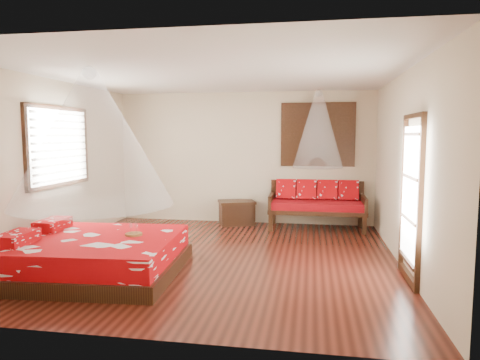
{
  "coord_description": "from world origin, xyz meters",
  "views": [
    {
      "loc": [
        1.45,
        -6.34,
        1.89
      ],
      "look_at": [
        0.28,
        0.58,
        1.15
      ],
      "focal_mm": 32.0,
      "sensor_mm": 36.0,
      "label": 1
    }
  ],
  "objects": [
    {
      "name": "bed",
      "position": [
        -1.47,
        -1.05,
        0.25
      ],
      "size": [
        2.36,
        2.16,
        0.65
      ],
      "rotation": [
        0.0,
        0.0,
        0.06
      ],
      "color": "black",
      "rests_on": "floor"
    },
    {
      "name": "window_left",
      "position": [
        -2.71,
        0.2,
        1.7
      ],
      "size": [
        0.1,
        1.74,
        1.34
      ],
      "color": "black",
      "rests_on": "wall_left"
    },
    {
      "name": "storage_chest",
      "position": [
        -0.1,
        2.45,
        0.26
      ],
      "size": [
        0.88,
        0.76,
        0.51
      ],
      "rotation": [
        0.0,
        0.0,
        0.35
      ],
      "color": "black",
      "rests_on": "floor"
    },
    {
      "name": "shutter_panel",
      "position": [
        1.56,
        2.72,
        1.9
      ],
      "size": [
        1.52,
        0.06,
        1.32
      ],
      "color": "black",
      "rests_on": "wall_back"
    },
    {
      "name": "mosquito_net_main",
      "position": [
        -1.44,
        -1.04,
        1.85
      ],
      "size": [
        2.13,
        2.13,
        1.8
      ],
      "primitive_type": "cone",
      "color": "white",
      "rests_on": "ceiling"
    },
    {
      "name": "daybed",
      "position": [
        1.56,
        2.39,
        0.52
      ],
      "size": [
        1.91,
        0.85,
        0.97
      ],
      "color": "black",
      "rests_on": "floor"
    },
    {
      "name": "mosquito_net_daybed",
      "position": [
        1.56,
        2.25,
        2.0
      ],
      "size": [
        0.99,
        0.99,
        1.5
      ],
      "primitive_type": "cone",
      "color": "white",
      "rests_on": "ceiling"
    },
    {
      "name": "glazed_door",
      "position": [
        2.72,
        -0.6,
        1.07
      ],
      "size": [
        0.08,
        1.02,
        2.16
      ],
      "color": "black",
      "rests_on": "floor"
    },
    {
      "name": "wine_tray",
      "position": [
        -0.98,
        -0.83,
        0.55
      ],
      "size": [
        0.24,
        0.24,
        0.19
      ],
      "rotation": [
        0.0,
        0.0,
        0.39
      ],
      "color": "brown",
      "rests_on": "bed"
    },
    {
      "name": "room",
      "position": [
        0.0,
        0.0,
        1.4
      ],
      "size": [
        5.54,
        5.54,
        2.84
      ],
      "color": "black",
      "rests_on": "ground"
    }
  ]
}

